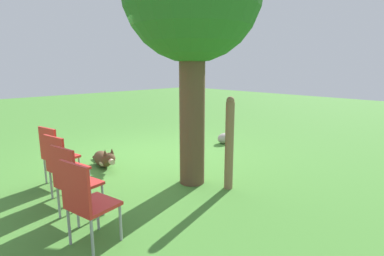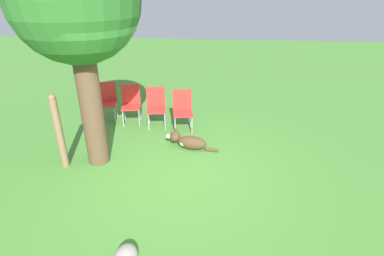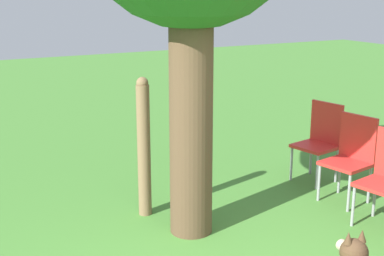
% 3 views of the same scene
% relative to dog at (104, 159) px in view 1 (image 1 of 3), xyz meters
% --- Properties ---
extents(ground_plane, '(30.00, 30.00, 0.00)m').
position_rel_dog_xyz_m(ground_plane, '(-0.94, 0.20, -0.16)').
color(ground_plane, '#478433').
extents(dog, '(0.38, 1.10, 0.42)m').
position_rel_dog_xyz_m(dog, '(0.00, 0.00, 0.00)').
color(dog, '#513823').
rests_on(dog, ground_plane).
extents(fence_post, '(0.13, 0.13, 1.41)m').
position_rel_dog_xyz_m(fence_post, '(-0.90, 2.22, 0.56)').
color(fence_post, '#846647').
rests_on(fence_post, ground_plane).
extents(red_chair_0, '(0.50, 0.51, 0.93)m').
position_rel_dog_xyz_m(red_chair_0, '(0.92, 0.23, 0.37)').
color(red_chair_0, red).
rests_on(red_chair_0, ground_plane).
extents(red_chair_1, '(0.50, 0.51, 0.93)m').
position_rel_dog_xyz_m(red_chair_1, '(1.06, 0.88, 0.37)').
color(red_chair_1, red).
rests_on(red_chair_1, ground_plane).
extents(red_chair_2, '(0.50, 0.51, 0.93)m').
position_rel_dog_xyz_m(red_chair_2, '(1.19, 1.52, 0.37)').
color(red_chair_2, red).
rests_on(red_chair_2, ground_plane).
extents(red_chair_3, '(0.50, 0.51, 0.93)m').
position_rel_dog_xyz_m(red_chair_3, '(1.33, 2.17, 0.37)').
color(red_chair_3, red).
rests_on(red_chair_3, ground_plane).
extents(garden_rock, '(0.38, 0.28, 0.25)m').
position_rel_dog_xyz_m(garden_rock, '(-2.96, 0.42, -0.03)').
color(garden_rock, gray).
rests_on(garden_rock, ground_plane).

